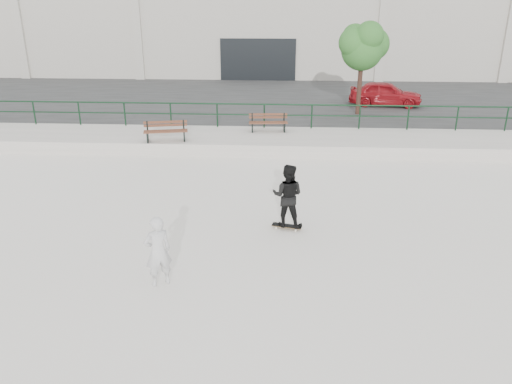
# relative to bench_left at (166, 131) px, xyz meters

# --- Properties ---
(ground) EXTENTS (120.00, 120.00, 0.00)m
(ground) POSITION_rel_bench_left_xyz_m (2.69, -8.46, -0.88)
(ground) COLOR silver
(ground) RESTS_ON ground
(ledge) EXTENTS (30.00, 3.00, 0.50)m
(ledge) POSITION_rel_bench_left_xyz_m (2.69, 1.04, -0.63)
(ledge) COLOR silver
(ledge) RESTS_ON ground
(parking_strip) EXTENTS (60.00, 14.00, 0.50)m
(parking_strip) POSITION_rel_bench_left_xyz_m (2.69, 9.54, -0.63)
(parking_strip) COLOR #303030
(parking_strip) RESTS_ON ground
(railing) EXTENTS (28.00, 0.06, 1.03)m
(railing) POSITION_rel_bench_left_xyz_m (2.69, 2.34, 0.37)
(railing) COLOR #12321C
(railing) RESTS_ON ledge
(commercial_building) EXTENTS (44.20, 16.33, 8.00)m
(commercial_building) POSITION_rel_bench_left_xyz_m (2.69, 23.53, 3.70)
(commercial_building) COLOR beige
(commercial_building) RESTS_ON ground
(bench_left) EXTENTS (1.72, 0.81, 0.77)m
(bench_left) POSITION_rel_bench_left_xyz_m (0.00, 0.00, 0.00)
(bench_left) COLOR #502B1B
(bench_left) RESTS_ON ledge
(bench_right) EXTENTS (1.62, 0.58, 0.73)m
(bench_right) POSITION_rel_bench_left_xyz_m (3.88, 1.74, -0.02)
(bench_right) COLOR #502B1B
(bench_right) RESTS_ON ledge
(tree) EXTENTS (2.39, 2.12, 4.24)m
(tree) POSITION_rel_bench_left_xyz_m (8.05, 5.35, 2.80)
(tree) COLOR #402820
(tree) RESTS_ON parking_strip
(red_car) EXTENTS (3.80, 2.01, 1.23)m
(red_car) POSITION_rel_bench_left_xyz_m (9.65, 7.40, 0.24)
(red_car) COLOR #A6141C
(red_car) RESTS_ON parking_strip
(skateboard) EXTENTS (0.81, 0.37, 0.09)m
(skateboard) POSITION_rel_bench_left_xyz_m (4.68, -6.56, -0.81)
(skateboard) COLOR black
(skateboard) RESTS_ON ground
(standing_skater) EXTENTS (0.92, 0.78, 1.67)m
(standing_skater) POSITION_rel_bench_left_xyz_m (4.68, -6.56, 0.05)
(standing_skater) COLOR black
(standing_skater) RESTS_ON skateboard
(seated_skater) EXTENTS (0.68, 0.61, 1.56)m
(seated_skater) POSITION_rel_bench_left_xyz_m (2.01, -9.46, -0.10)
(seated_skater) COLOR silver
(seated_skater) RESTS_ON ground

